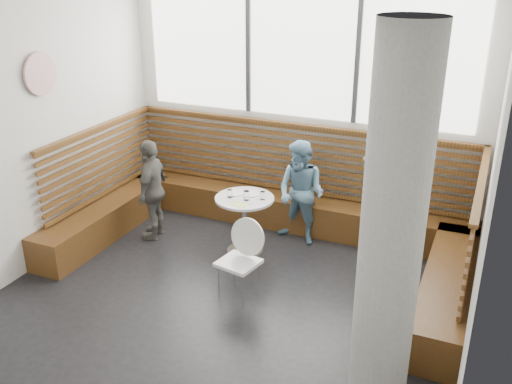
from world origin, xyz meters
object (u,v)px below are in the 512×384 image
at_px(adult_man, 388,217).
at_px(child_left, 153,189).
at_px(child_back, 301,193).
at_px(cafe_chair, 241,253).
at_px(cafe_table, 245,213).
at_px(concrete_column, 392,230).

xyz_separation_m(adult_man, child_left, (-3.12, 0.02, -0.19)).
bearing_deg(child_back, cafe_chair, -81.43).
bearing_deg(child_back, cafe_table, -118.66).
bearing_deg(adult_man, concrete_column, -173.45).
height_order(cafe_chair, child_left, child_left).
distance_m(adult_man, child_left, 3.13).
distance_m(concrete_column, cafe_chair, 2.27).
bearing_deg(concrete_column, child_left, 152.20).
relative_size(adult_man, child_back, 1.26).
bearing_deg(cafe_chair, concrete_column, -17.82).
height_order(cafe_chair, child_back, child_back).
distance_m(cafe_table, adult_man, 1.84).
relative_size(concrete_column, adult_man, 1.82).
bearing_deg(cafe_table, child_back, 46.61).
height_order(cafe_table, cafe_chair, cafe_chair).
distance_m(cafe_table, child_back, 0.81).
bearing_deg(child_back, concrete_column, -42.59).
distance_m(cafe_chair, child_back, 1.53).
bearing_deg(cafe_chair, child_back, 94.74).
bearing_deg(concrete_column, child_back, 122.69).
distance_m(cafe_chair, child_left, 1.91).
xyz_separation_m(cafe_table, cafe_chair, (0.38, -0.94, -0.02)).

